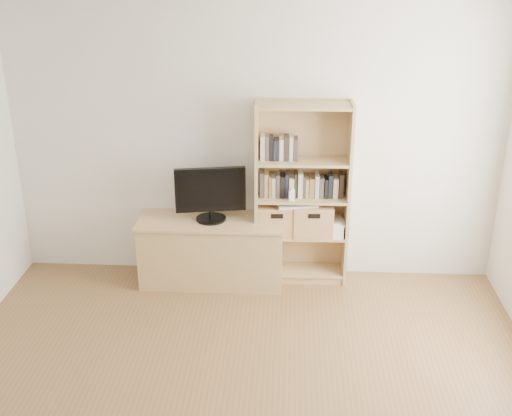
# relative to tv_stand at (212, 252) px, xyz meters

# --- Properties ---
(back_wall) EXTENTS (4.50, 0.02, 2.60)m
(back_wall) POSITION_rel_tv_stand_xyz_m (0.39, 0.25, 1.00)
(back_wall) COLOR silver
(back_wall) RESTS_ON floor
(ceiling) EXTENTS (4.50, 5.00, 0.01)m
(ceiling) POSITION_rel_tv_stand_xyz_m (0.39, -2.25, 2.30)
(ceiling) COLOR white
(ceiling) RESTS_ON back_wall
(tv_stand) EXTENTS (1.32, 0.50, 0.61)m
(tv_stand) POSITION_rel_tv_stand_xyz_m (0.00, 0.00, 0.00)
(tv_stand) COLOR tan
(tv_stand) RESTS_ON floor
(bookshelf) EXTENTS (0.87, 0.33, 1.72)m
(bookshelf) POSITION_rel_tv_stand_xyz_m (0.83, 0.09, 0.56)
(bookshelf) COLOR tan
(bookshelf) RESTS_ON floor
(television) EXTENTS (0.64, 0.16, 0.50)m
(television) POSITION_rel_tv_stand_xyz_m (0.00, 0.00, 0.58)
(television) COLOR black
(television) RESTS_ON tv_stand
(books_row_mid) EXTENTS (0.86, 0.20, 0.23)m
(books_row_mid) POSITION_rel_tv_stand_xyz_m (0.83, 0.11, 0.65)
(books_row_mid) COLOR #3E3633
(books_row_mid) RESTS_ON bookshelf
(books_row_upper) EXTENTS (0.35, 0.15, 0.18)m
(books_row_upper) POSITION_rel_tv_stand_xyz_m (0.64, 0.11, 0.98)
(books_row_upper) COLOR #3E3633
(books_row_upper) RESTS_ON bookshelf
(baby_monitor) EXTENTS (0.05, 0.04, 0.10)m
(baby_monitor) POSITION_rel_tv_stand_xyz_m (0.74, -0.00, 0.59)
(baby_monitor) COLOR white
(baby_monitor) RESTS_ON bookshelf
(basket_left) EXTENTS (0.37, 0.31, 0.29)m
(basket_left) POSITION_rel_tv_stand_xyz_m (0.60, 0.08, 0.32)
(basket_left) COLOR tan
(basket_left) RESTS_ON bookshelf
(basket_right) EXTENTS (0.37, 0.31, 0.30)m
(basket_right) POSITION_rel_tv_stand_xyz_m (0.94, 0.09, 0.32)
(basket_right) COLOR tan
(basket_right) RESTS_ON bookshelf
(laptop) EXTENTS (0.40, 0.31, 0.03)m
(laptop) POSITION_rel_tv_stand_xyz_m (0.78, 0.08, 0.48)
(laptop) COLOR silver
(laptop) RESTS_ON basket_left
(magazine_stack) EXTENTS (0.19, 0.27, 0.12)m
(magazine_stack) POSITION_rel_tv_stand_xyz_m (1.13, 0.10, 0.24)
(magazine_stack) COLOR beige
(magazine_stack) RESTS_ON bookshelf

